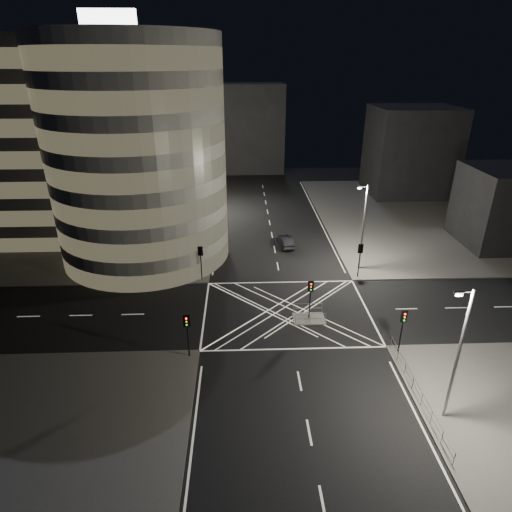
{
  "coord_description": "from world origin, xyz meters",
  "views": [
    {
      "loc": [
        -4.33,
        -35.72,
        22.67
      ],
      "look_at": [
        -2.75,
        6.59,
        3.0
      ],
      "focal_mm": 30.0,
      "sensor_mm": 36.0,
      "label": 1
    }
  ],
  "objects_px": {
    "traffic_signal_nl": "(187,328)",
    "traffic_signal_fr": "(360,254)",
    "central_island": "(309,319)",
    "traffic_signal_island": "(310,293)",
    "traffic_signal_fl": "(201,257)",
    "street_lamp_right_far": "(363,225)",
    "street_lamp_left_far": "(208,179)",
    "street_lamp_right_near": "(458,352)",
    "sedan": "(285,241)",
    "street_lamp_left_near": "(198,218)",
    "traffic_signal_nr": "(403,324)"
  },
  "relations": [
    {
      "from": "traffic_signal_nr",
      "to": "traffic_signal_nl",
      "type": "bearing_deg",
      "value": 180.0
    },
    {
      "from": "traffic_signal_nl",
      "to": "street_lamp_left_near",
      "type": "height_order",
      "value": "street_lamp_left_near"
    },
    {
      "from": "traffic_signal_nl",
      "to": "street_lamp_left_far",
      "type": "distance_m",
      "value": 36.9
    },
    {
      "from": "central_island",
      "to": "traffic_signal_island",
      "type": "relative_size",
      "value": 0.75
    },
    {
      "from": "traffic_signal_island",
      "to": "traffic_signal_nl",
      "type": "bearing_deg",
      "value": -153.86
    },
    {
      "from": "street_lamp_left_far",
      "to": "street_lamp_right_far",
      "type": "distance_m",
      "value": 28.23
    },
    {
      "from": "street_lamp_left_near",
      "to": "street_lamp_right_far",
      "type": "bearing_deg",
      "value": -9.03
    },
    {
      "from": "central_island",
      "to": "sedan",
      "type": "xyz_separation_m",
      "value": [
        -0.5,
        17.5,
        0.64
      ]
    },
    {
      "from": "street_lamp_right_near",
      "to": "sedan",
      "type": "height_order",
      "value": "street_lamp_right_near"
    },
    {
      "from": "traffic_signal_fl",
      "to": "street_lamp_right_near",
      "type": "bearing_deg",
      "value": -48.76
    },
    {
      "from": "traffic_signal_fl",
      "to": "traffic_signal_fr",
      "type": "xyz_separation_m",
      "value": [
        17.6,
        0.0,
        0.0
      ]
    },
    {
      "from": "traffic_signal_fl",
      "to": "street_lamp_right_far",
      "type": "height_order",
      "value": "street_lamp_right_far"
    },
    {
      "from": "street_lamp_left_near",
      "to": "street_lamp_left_far",
      "type": "bearing_deg",
      "value": 90.0
    },
    {
      "from": "traffic_signal_fl",
      "to": "traffic_signal_island",
      "type": "relative_size",
      "value": 1.0
    },
    {
      "from": "traffic_signal_fl",
      "to": "sedan",
      "type": "distance_m",
      "value": 13.99
    },
    {
      "from": "traffic_signal_fr",
      "to": "street_lamp_right_far",
      "type": "relative_size",
      "value": 0.4
    },
    {
      "from": "street_lamp_left_far",
      "to": "sedan",
      "type": "height_order",
      "value": "street_lamp_left_far"
    },
    {
      "from": "traffic_signal_nl",
      "to": "sedan",
      "type": "xyz_separation_m",
      "value": [
        10.3,
        22.8,
        -2.2
      ]
    },
    {
      "from": "traffic_signal_nl",
      "to": "traffic_signal_fr",
      "type": "xyz_separation_m",
      "value": [
        17.6,
        13.6,
        0.0
      ]
    },
    {
      "from": "traffic_signal_fl",
      "to": "street_lamp_left_near",
      "type": "relative_size",
      "value": 0.4
    },
    {
      "from": "traffic_signal_island",
      "to": "street_lamp_right_near",
      "type": "bearing_deg",
      "value": -59.25
    },
    {
      "from": "sedan",
      "to": "central_island",
      "type": "bearing_deg",
      "value": 83.36
    },
    {
      "from": "street_lamp_left_far",
      "to": "sedan",
      "type": "xyz_separation_m",
      "value": [
        10.94,
        -14.0,
        -4.82
      ]
    },
    {
      "from": "traffic_signal_nl",
      "to": "street_lamp_left_near",
      "type": "distance_m",
      "value": 18.99
    },
    {
      "from": "traffic_signal_fr",
      "to": "street_lamp_left_near",
      "type": "height_order",
      "value": "street_lamp_left_near"
    },
    {
      "from": "traffic_signal_fl",
      "to": "street_lamp_right_far",
      "type": "bearing_deg",
      "value": 6.88
    },
    {
      "from": "street_lamp_right_near",
      "to": "street_lamp_left_far",
      "type": "bearing_deg",
      "value": 113.21
    },
    {
      "from": "traffic_signal_fl",
      "to": "traffic_signal_island",
      "type": "xyz_separation_m",
      "value": [
        10.8,
        -8.3,
        0.0
      ]
    },
    {
      "from": "central_island",
      "to": "traffic_signal_fl",
      "type": "bearing_deg",
      "value": 142.46
    },
    {
      "from": "traffic_signal_fr",
      "to": "traffic_signal_nr",
      "type": "relative_size",
      "value": 1.0
    },
    {
      "from": "traffic_signal_nl",
      "to": "street_lamp_right_near",
      "type": "distance_m",
      "value": 19.78
    },
    {
      "from": "central_island",
      "to": "street_lamp_left_far",
      "type": "distance_m",
      "value": 33.95
    },
    {
      "from": "traffic_signal_island",
      "to": "street_lamp_left_near",
      "type": "height_order",
      "value": "street_lamp_left_near"
    },
    {
      "from": "traffic_signal_fl",
      "to": "traffic_signal_nl",
      "type": "distance_m",
      "value": 13.6
    },
    {
      "from": "street_lamp_left_far",
      "to": "sedan",
      "type": "bearing_deg",
      "value": -52.0
    },
    {
      "from": "traffic_signal_fr",
      "to": "street_lamp_right_far",
      "type": "height_order",
      "value": "street_lamp_right_far"
    },
    {
      "from": "traffic_signal_nl",
      "to": "street_lamp_left_near",
      "type": "xyz_separation_m",
      "value": [
        -0.64,
        18.8,
        2.63
      ]
    },
    {
      "from": "street_lamp_right_near",
      "to": "street_lamp_right_far",
      "type": "bearing_deg",
      "value": 90.0
    },
    {
      "from": "traffic_signal_fl",
      "to": "street_lamp_right_far",
      "type": "xyz_separation_m",
      "value": [
        18.24,
        2.2,
        2.63
      ]
    },
    {
      "from": "traffic_signal_fr",
      "to": "street_lamp_right_near",
      "type": "distance_m",
      "value": 20.97
    },
    {
      "from": "traffic_signal_island",
      "to": "street_lamp_left_far",
      "type": "relative_size",
      "value": 0.4
    },
    {
      "from": "street_lamp_right_far",
      "to": "sedan",
      "type": "height_order",
      "value": "street_lamp_right_far"
    },
    {
      "from": "street_lamp_right_near",
      "to": "traffic_signal_fl",
      "type": "bearing_deg",
      "value": 131.24
    },
    {
      "from": "traffic_signal_fl",
      "to": "street_lamp_right_near",
      "type": "xyz_separation_m",
      "value": [
        18.24,
        -20.8,
        2.63
      ]
    },
    {
      "from": "traffic_signal_fl",
      "to": "traffic_signal_island",
      "type": "height_order",
      "value": "same"
    },
    {
      "from": "central_island",
      "to": "street_lamp_left_near",
      "type": "relative_size",
      "value": 0.3
    },
    {
      "from": "traffic_signal_nr",
      "to": "street_lamp_left_near",
      "type": "relative_size",
      "value": 0.4
    },
    {
      "from": "sedan",
      "to": "street_lamp_right_far",
      "type": "bearing_deg",
      "value": 130.29
    },
    {
      "from": "traffic_signal_fr",
      "to": "traffic_signal_island",
      "type": "relative_size",
      "value": 1.0
    },
    {
      "from": "traffic_signal_nl",
      "to": "traffic_signal_fr",
      "type": "relative_size",
      "value": 1.0
    }
  ]
}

